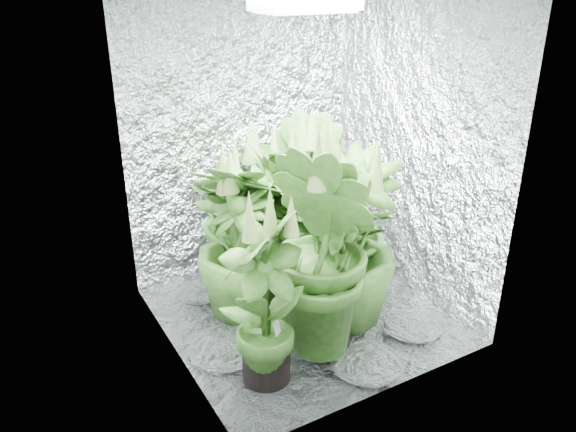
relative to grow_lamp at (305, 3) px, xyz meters
The scene contains 13 objects.
ground 1.83m from the grow_lamp, ahead, with size 1.60×1.60×0.00m, color silver.
walls 0.83m from the grow_lamp, ahead, with size 1.62×1.62×2.00m.
grow_lamp is the anchor object (origin of this frame).
plant_a 1.42m from the grow_lamp, 97.82° to the left, with size 1.06×1.06×1.09m.
plant_b 1.33m from the grow_lamp, 100.83° to the left, with size 0.76×0.76×1.13m.
plant_c 1.30m from the grow_lamp, 55.69° to the left, with size 0.72×0.72×1.23m.
plant_d 1.38m from the grow_lamp, 147.54° to the left, with size 0.78×0.78×1.09m.
plant_e 1.34m from the grow_lamp, 12.52° to the left, with size 0.93×0.93×1.08m.
plant_f 1.47m from the grow_lamp, 138.61° to the right, with size 0.71×0.71×1.05m.
plant_g 1.26m from the grow_lamp, 100.36° to the right, with size 0.70×0.70×1.31m.
plant_h 1.32m from the grow_lamp, 45.53° to the right, with size 0.83×0.83×1.16m.
circulation_fan 1.80m from the grow_lamp, 19.94° to the left, with size 0.19×0.28×0.35m.
plant_label 1.64m from the grow_lamp, 133.26° to the right, with size 0.06×0.01×0.09m, color white.
Camera 1 is at (-1.55, -2.53, 1.96)m, focal length 35.00 mm.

